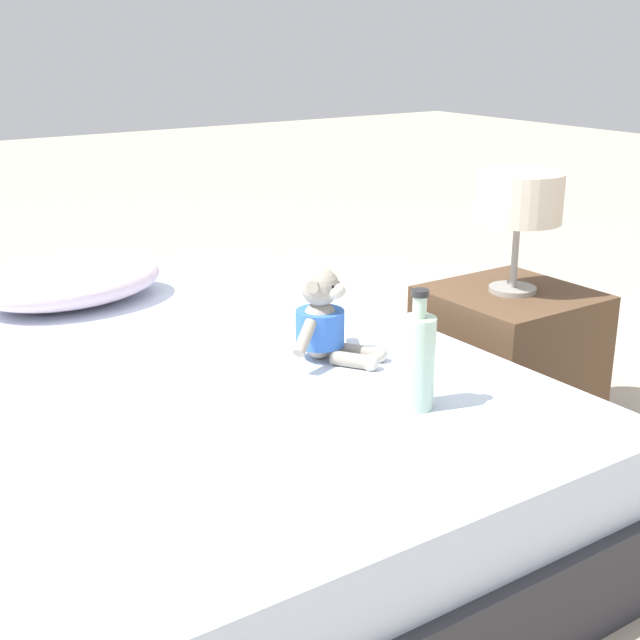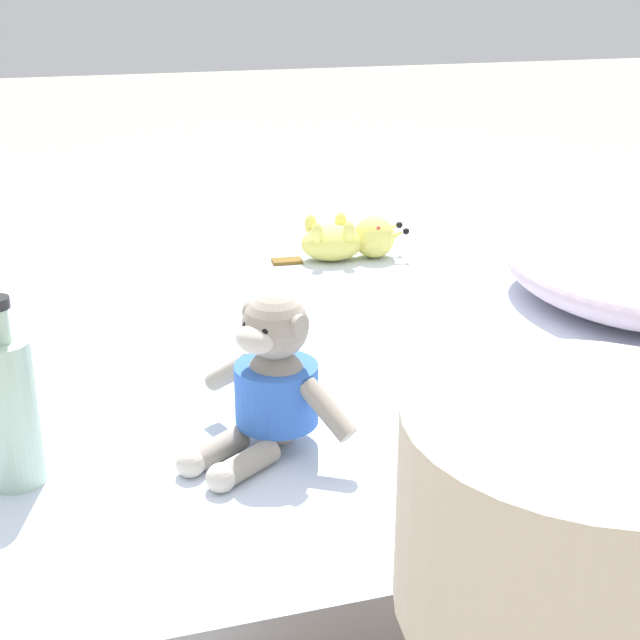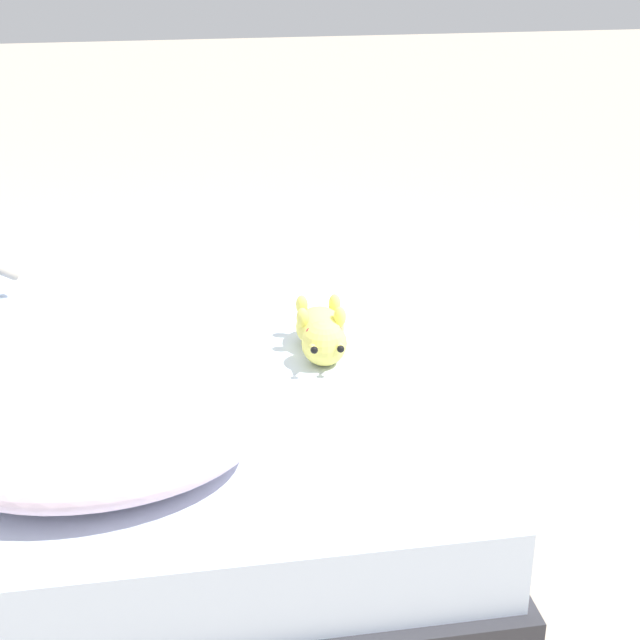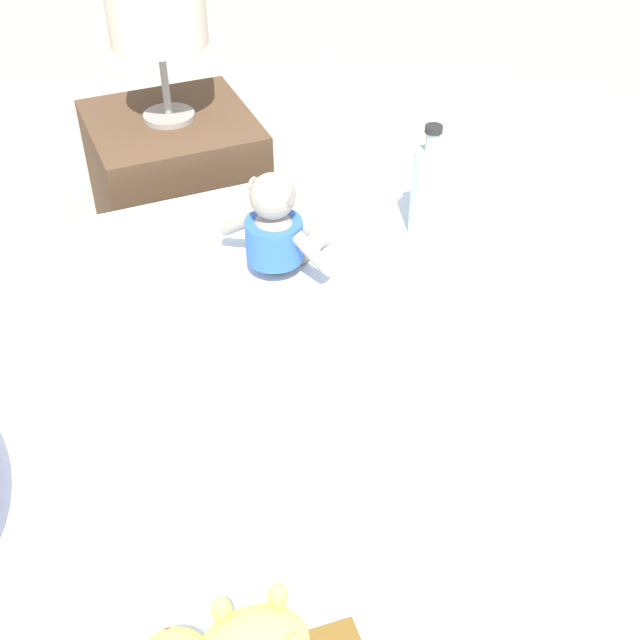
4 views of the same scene
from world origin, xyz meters
TOP-DOWN VIEW (x-y plane):
  - ground_plane at (0.00, 0.00)m, footprint 16.00×16.00m
  - bed at (0.00, 0.00)m, footprint 1.47×1.95m
  - pillow at (-0.02, 0.64)m, footprint 0.60×0.45m
  - plush_yellow_creature at (-0.49, 0.22)m, footprint 0.12×0.33m

SIDE VIEW (x-z plane):
  - ground_plane at x=0.00m, z-range 0.00..0.00m
  - bed at x=0.00m, z-range 0.00..0.38m
  - plush_yellow_creature at x=-0.49m, z-range 0.37..0.48m
  - pillow at x=-0.02m, z-range 0.38..0.51m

